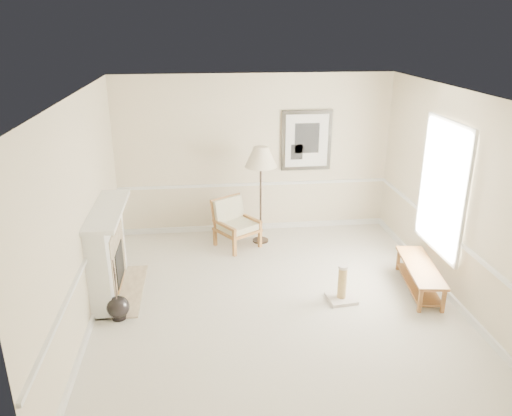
{
  "coord_description": "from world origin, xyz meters",
  "views": [
    {
      "loc": [
        -0.99,
        -6.03,
        3.72
      ],
      "look_at": [
        -0.21,
        0.7,
        1.19
      ],
      "focal_mm": 35.0,
      "sensor_mm": 36.0,
      "label": 1
    }
  ],
  "objects_px": {
    "floor_vase": "(118,308)",
    "armchair": "(234,221)",
    "floor_lamp": "(261,160)",
    "scratching_post": "(342,289)",
    "bench": "(420,274)"
  },
  "relations": [
    {
      "from": "armchair",
      "to": "scratching_post",
      "type": "xyz_separation_m",
      "value": [
        1.38,
        -2.07,
        -0.28
      ]
    },
    {
      "from": "floor_vase",
      "to": "floor_lamp",
      "type": "xyz_separation_m",
      "value": [
        2.19,
        2.27,
        1.36
      ]
    },
    {
      "from": "scratching_post",
      "to": "floor_vase",
      "type": "bearing_deg",
      "value": -177.81
    },
    {
      "from": "armchair",
      "to": "floor_lamp",
      "type": "distance_m",
      "value": 1.17
    },
    {
      "from": "floor_vase",
      "to": "scratching_post",
      "type": "bearing_deg",
      "value": 2.19
    },
    {
      "from": "floor_vase",
      "to": "armchair",
      "type": "relative_size",
      "value": 0.96
    },
    {
      "from": "floor_lamp",
      "to": "bench",
      "type": "xyz_separation_m",
      "value": [
        2.11,
        -1.99,
        -1.26
      ]
    },
    {
      "from": "floor_vase",
      "to": "floor_lamp",
      "type": "height_order",
      "value": "floor_lamp"
    },
    {
      "from": "bench",
      "to": "scratching_post",
      "type": "bearing_deg",
      "value": -172.32
    },
    {
      "from": "floor_lamp",
      "to": "scratching_post",
      "type": "bearing_deg",
      "value": -67.45
    },
    {
      "from": "armchair",
      "to": "scratching_post",
      "type": "height_order",
      "value": "armchair"
    },
    {
      "from": "floor_vase",
      "to": "armchair",
      "type": "height_order",
      "value": "floor_vase"
    },
    {
      "from": "floor_vase",
      "to": "armchair",
      "type": "distance_m",
      "value": 2.79
    },
    {
      "from": "scratching_post",
      "to": "bench",
      "type": "bearing_deg",
      "value": 7.68
    },
    {
      "from": "floor_vase",
      "to": "floor_lamp",
      "type": "distance_m",
      "value": 3.44
    }
  ]
}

